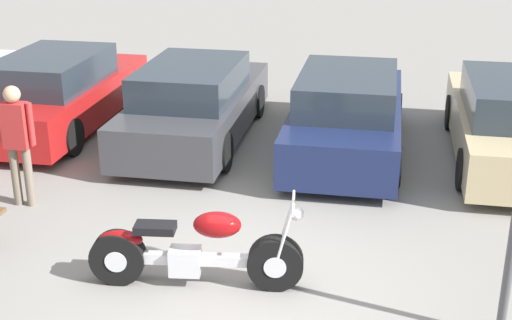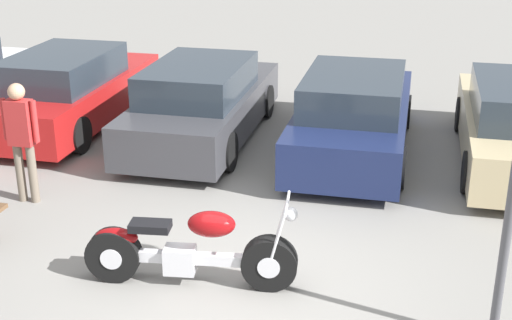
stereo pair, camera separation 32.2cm
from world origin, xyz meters
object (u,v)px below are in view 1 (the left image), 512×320
object	(u,v)px
parked_car_navy	(347,114)
parked_car_champagne	(512,122)
parked_car_dark_grey	(195,104)
parked_car_red	(60,93)
motorcycle	(193,252)
person_standing	(17,136)

from	to	relation	value
parked_car_navy	parked_car_champagne	xyz separation A→B (m)	(2.58, 0.05, 0.00)
parked_car_dark_grey	parked_car_champagne	bearing A→B (deg)	-0.38
parked_car_red	parked_car_champagne	size ratio (longest dim) A/B	1.00
motorcycle	parked_car_champagne	distance (m)	6.05
parked_car_champagne	motorcycle	bearing A→B (deg)	-130.39
parked_car_champagne	parked_car_navy	bearing A→B (deg)	-178.84
parked_car_navy	person_standing	distance (m)	5.14
parked_car_dark_grey	parked_car_navy	size ratio (longest dim) A/B	1.00
parked_car_dark_grey	parked_car_red	bearing A→B (deg)	175.01
motorcycle	parked_car_navy	bearing A→B (deg)	73.61
parked_car_champagne	parked_car_red	bearing A→B (deg)	178.08
parked_car_champagne	parked_car_dark_grey	bearing A→B (deg)	179.62
motorcycle	parked_car_dark_grey	size ratio (longest dim) A/B	0.52
parked_car_dark_grey	parked_car_champagne	distance (m)	5.16
person_standing	parked_car_red	bearing A→B (deg)	106.49
parked_car_navy	parked_car_champagne	size ratio (longest dim) A/B	1.00
parked_car_red	person_standing	bearing A→B (deg)	-73.51
parked_car_dark_grey	person_standing	bearing A→B (deg)	-117.95
parked_car_champagne	person_standing	xyz separation A→B (m)	(-6.77, -3.00, 0.36)
motorcycle	person_standing	bearing A→B (deg)	150.69
parked_car_red	parked_car_navy	xyz separation A→B (m)	(5.16, -0.31, 0.00)
parked_car_navy	parked_car_dark_grey	bearing A→B (deg)	178.09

